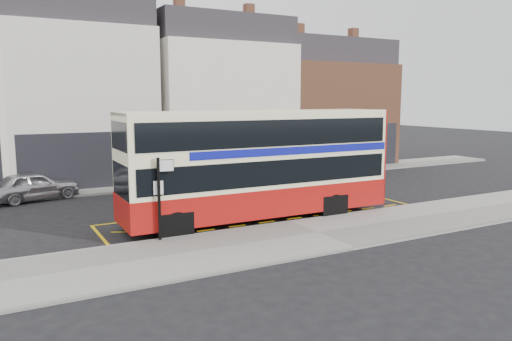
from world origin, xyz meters
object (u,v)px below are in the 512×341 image
car_grey (220,171)px  car_white (291,167)px  car_silver (34,186)px  double_decker_bus (260,163)px  street_tree_right (251,122)px  bus_stop_post (161,190)px

car_grey → car_white: (4.70, -0.37, -0.04)m
car_silver → car_grey: (10.08, -0.03, 0.05)m
double_decker_bus → street_tree_right: size_ratio=2.20×
double_decker_bus → street_tree_right: (5.41, 11.00, 1.14)m
car_grey → street_tree_right: bearing=-72.1°
bus_stop_post → car_silver: bearing=114.7°
bus_stop_post → street_tree_right: (10.06, 12.39, 1.63)m
car_white → street_tree_right: 4.07m
bus_stop_post → car_silver: bus_stop_post is taller
car_silver → street_tree_right: street_tree_right is taller
bus_stop_post → car_grey: bearing=63.2°
double_decker_bus → car_white: 11.01m
double_decker_bus → bus_stop_post: double_decker_bus is taller
car_grey → car_white: bearing=-111.1°
car_silver → car_grey: car_grey is taller
car_white → bus_stop_post: bearing=117.1°
car_silver → car_grey: bearing=-104.8°
bus_stop_post → double_decker_bus: bearing=23.9°
car_white → street_tree_right: street_tree_right is taller
street_tree_right → car_grey: bearing=-145.5°
double_decker_bus → street_tree_right: street_tree_right is taller
street_tree_right → double_decker_bus: bearing=-116.2°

